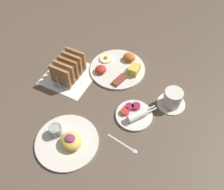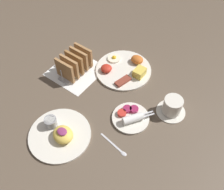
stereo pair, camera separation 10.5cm
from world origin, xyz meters
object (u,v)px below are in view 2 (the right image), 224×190
object	(u,v)px
plate_foreground	(60,133)
coffee_cup	(172,107)
plate_breakfast	(124,69)
plate_condiments	(131,117)
toast_rack	(75,63)

from	to	relation	value
plate_foreground	coffee_cup	size ratio (longest dim) A/B	2.01
plate_breakfast	plate_foreground	world-z (taller)	plate_foreground
plate_foreground	coffee_cup	distance (m)	0.46
plate_breakfast	plate_foreground	distance (m)	0.43
coffee_cup	plate_breakfast	bearing A→B (deg)	164.31
plate_breakfast	plate_condiments	distance (m)	0.27
plate_condiments	plate_foreground	bearing A→B (deg)	-128.08
plate_condiments	coffee_cup	xyz separation A→B (m)	(0.11, 0.13, 0.02)
plate_foreground	plate_condiments	bearing A→B (deg)	51.92
plate_breakfast	coffee_cup	size ratio (longest dim) A/B	2.18
plate_foreground	toast_rack	size ratio (longest dim) A/B	1.34
plate_breakfast	plate_condiments	size ratio (longest dim) A/B	1.73
plate_condiments	plate_breakfast	bearing A→B (deg)	130.02
plate_breakfast	plate_foreground	xyz separation A→B (m)	(-0.00, -0.43, 0.00)
plate_condiments	coffee_cup	distance (m)	0.17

